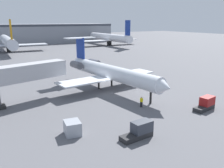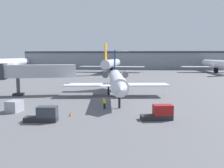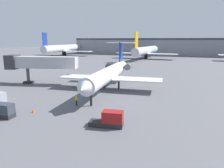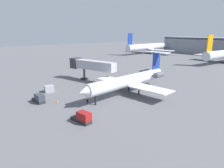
% 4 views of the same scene
% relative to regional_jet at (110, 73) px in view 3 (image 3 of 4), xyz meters
% --- Properties ---
extents(ground_plane, '(400.00, 400.00, 0.10)m').
position_rel_regional_jet_xyz_m(ground_plane, '(-1.68, -2.18, -3.48)').
color(ground_plane, '#5B5B60').
extents(regional_jet, '(21.17, 29.05, 9.40)m').
position_rel_regional_jet_xyz_m(regional_jet, '(0.00, 0.00, 0.00)').
color(regional_jet, silver).
rests_on(regional_jet, ground_plane).
extents(jet_bridge, '(16.59, 6.72, 6.56)m').
position_rel_regional_jet_xyz_m(jet_bridge, '(-17.69, -0.27, 1.43)').
color(jet_bridge, '#ADADB2').
rests_on(jet_bridge, ground_plane).
extents(ground_crew_marshaller, '(0.42, 0.48, 1.69)m').
position_rel_regional_jet_xyz_m(ground_crew_marshaller, '(-1.11, -11.75, -2.58)').
color(ground_crew_marshaller, black).
rests_on(ground_crew_marshaller, ground_plane).
extents(baggage_tug_lead, '(4.07, 1.63, 1.90)m').
position_rel_regional_jet_xyz_m(baggage_tug_lead, '(-7.63, -19.65, -2.60)').
color(baggage_tug_lead, '#262628').
rests_on(baggage_tug_lead, ground_plane).
extents(baggage_tug_trailing, '(4.17, 2.03, 1.90)m').
position_rel_regional_jet_xyz_m(baggage_tug_trailing, '(6.65, -17.54, -2.60)').
color(baggage_tug_trailing, '#262628').
rests_on(baggage_tug_trailing, ground_plane).
extents(traffic_cone_mid, '(0.36, 0.36, 0.55)m').
position_rel_regional_jet_xyz_m(traffic_cone_mid, '(-5.18, -16.70, -3.16)').
color(traffic_cone_mid, orange).
rests_on(traffic_cone_mid, ground_plane).
extents(terminal_building, '(121.80, 20.81, 10.95)m').
position_rel_regional_jet_xyz_m(terminal_building, '(-1.68, 106.68, 2.06)').
color(terminal_building, gray).
rests_on(terminal_building, ground_plane).
extents(parked_airliner_west_end, '(37.14, 44.06, 13.75)m').
position_rel_regional_jet_xyz_m(parked_airliner_west_end, '(-60.90, 77.17, 1.03)').
color(parked_airliner_west_end, silver).
rests_on(parked_airliner_west_end, ground_plane).
extents(parked_airliner_west_mid, '(32.38, 38.33, 13.42)m').
position_rel_regional_jet_xyz_m(parked_airliner_west_mid, '(-6.82, 71.38, 0.87)').
color(parked_airliner_west_mid, silver).
rests_on(parked_airliner_west_mid, ground_plane).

